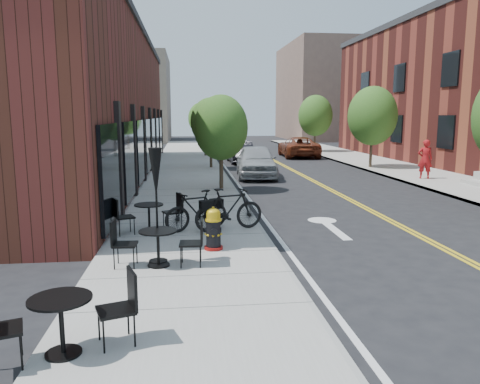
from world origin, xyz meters
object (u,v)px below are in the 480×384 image
bistro_set_c (149,214)px  pedestrian (425,159)px  bicycle_right (229,209)px  bistro_set_b (158,243)px  parked_car_c (235,149)px  bicycle_left (197,210)px  patio_umbrella (156,181)px  parked_car_b (240,152)px  parked_car_a (256,161)px  parked_car_far (298,147)px  bistro_set_a (61,318)px  fire_hydrant (213,229)px

bistro_set_c → pedestrian: size_ratio=0.95×
bicycle_right → bistro_set_b: (-1.68, -2.77, -0.09)m
parked_car_c → bicycle_left: bearing=-99.9°
bicycle_left → patio_umbrella: patio_umbrella is taller
bistro_set_b → parked_car_b: 21.82m
bicycle_right → parked_car_a: bearing=-28.6°
bistro_set_c → parked_car_c: (4.60, 22.38, 0.06)m
parked_car_far → bicycle_right: bearing=74.8°
bicycle_right → parked_car_far: (7.22, 22.30, 0.07)m
parked_car_far → bistro_set_a: bearing=73.6°
bistro_set_c → parked_car_b: bearing=54.2°
fire_hydrant → parked_car_b: bearing=87.9°
pedestrian → bicycle_left: bearing=57.0°
parked_car_a → fire_hydrant: bearing=-98.0°
bicycle_left → parked_car_b: parked_car_b is taller
parked_car_far → pedestrian: pedestrian is taller
bistro_set_c → parked_car_a: parked_car_a is taller
parked_car_c → patio_umbrella: bearing=-100.9°
bistro_set_c → parked_car_b: (4.51, 18.53, 0.12)m
fire_hydrant → bistro_set_b: 1.58m
parked_car_far → parked_car_c: bearing=0.3°
patio_umbrella → parked_car_c: bearing=80.4°
bistro_set_a → bistro_set_c: 6.35m
patio_umbrella → parked_car_a: patio_umbrella is taller
bicycle_left → parked_car_a: parked_car_a is taller
bistro_set_b → parked_car_b: (4.11, 21.43, 0.11)m
parked_car_a → parked_car_c: parked_car_a is taller
bicycle_right → patio_umbrella: (-1.70, -2.54, 1.12)m
bistro_set_b → parked_car_c: (4.20, 25.27, 0.05)m
parked_car_b → parked_car_c: (0.09, 3.85, -0.07)m
fire_hydrant → parked_car_far: 25.23m
parked_car_b → parked_car_c: 3.85m
patio_umbrella → bistro_set_a: bearing=-105.0°
bicycle_left → parked_car_far: size_ratio=0.33×
bistro_set_a → parked_car_b: (5.11, 24.86, 0.10)m
bistro_set_a → parked_car_far: (9.90, 28.50, 0.14)m
parked_car_c → bistro_set_b: bearing=-100.8°
parked_car_a → pedestrian: 8.09m
bicycle_left → bistro_set_b: size_ratio=1.00×
bicycle_left → bicycle_right: bearing=61.2°
pedestrian → bicycle_right: bearing=59.6°
fire_hydrant → parked_car_b: size_ratio=0.23×
parked_car_a → parked_car_far: bearing=70.9°
fire_hydrant → parked_car_b: 20.58m
fire_hydrant → parked_car_b: (2.95, 20.37, 0.13)m
bicycle_right → parked_car_far: size_ratio=0.35×
bicycle_right → bistro_set_b: size_ratio=1.06×
bicycle_right → parked_car_b: bearing=-24.1°
parked_car_a → parked_car_far: 11.97m
parked_car_a → bistro_set_b: bearing=-101.5°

